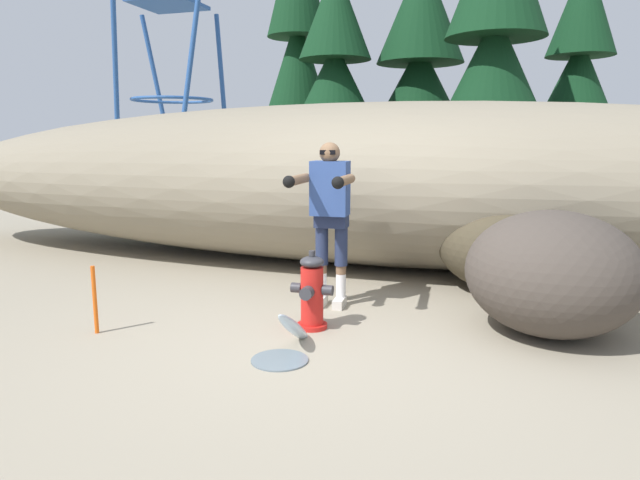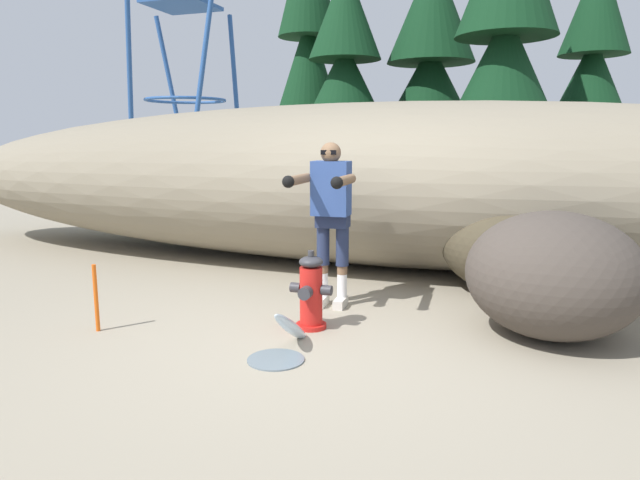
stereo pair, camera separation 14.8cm
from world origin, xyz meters
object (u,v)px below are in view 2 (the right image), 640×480
object	(u,v)px
utility_worker	(331,204)
boulder_large	(553,275)
boulder_mid	(512,245)
fire_hydrant	(311,293)
survey_stake	(96,298)

from	to	relation	value
utility_worker	boulder_large	xyz separation A→B (m)	(2.05, -0.22, -0.50)
utility_worker	boulder_large	bearing A→B (deg)	81.24
boulder_mid	utility_worker	bearing A→B (deg)	-145.95
fire_hydrant	boulder_large	distance (m)	2.08
boulder_large	survey_stake	world-z (taller)	boulder_large
fire_hydrant	utility_worker	size ratio (longest dim) A/B	0.43
boulder_mid	survey_stake	distance (m)	4.27
fire_hydrant	boulder_large	world-z (taller)	boulder_large
utility_worker	survey_stake	size ratio (longest dim) A/B	2.74
utility_worker	boulder_large	distance (m)	2.12
survey_stake	utility_worker	bearing A→B (deg)	38.48
boulder_mid	survey_stake	size ratio (longest dim) A/B	2.57
fire_hydrant	survey_stake	world-z (taller)	fire_hydrant
boulder_large	boulder_mid	size ratio (longest dim) A/B	0.97
boulder_large	survey_stake	bearing A→B (deg)	-162.98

